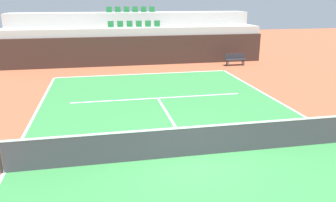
# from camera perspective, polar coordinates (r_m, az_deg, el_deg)

# --- Properties ---
(ground_plane) EXTENTS (80.00, 80.00, 0.00)m
(ground_plane) POSITION_cam_1_polar(r_m,az_deg,el_deg) (10.62, 4.22, -9.19)
(ground_plane) COLOR brown
(court_surface) EXTENTS (11.00, 24.00, 0.01)m
(court_surface) POSITION_cam_1_polar(r_m,az_deg,el_deg) (10.62, 4.22, -9.17)
(court_surface) COLOR #2D7238
(court_surface) RESTS_ON ground_plane
(baseline_far) EXTENTS (11.00, 0.10, 0.00)m
(baseline_far) POSITION_cam_1_polar(r_m,az_deg,el_deg) (21.79, -4.21, 4.55)
(baseline_far) COLOR white
(baseline_far) RESTS_ON court_surface
(sideline_left) EXTENTS (0.10, 24.00, 0.00)m
(sideline_left) POSITION_cam_1_polar(r_m,az_deg,el_deg) (10.66, -25.87, -10.81)
(sideline_left) COLOR white
(sideline_left) RESTS_ON court_surface
(service_line_far) EXTENTS (8.26, 0.10, 0.00)m
(service_line_far) POSITION_cam_1_polar(r_m,az_deg,el_deg) (16.46, -1.72, 0.50)
(service_line_far) COLOR white
(service_line_far) RESTS_ON court_surface
(centre_service_line) EXTENTS (0.10, 6.40, 0.00)m
(centre_service_line) POSITION_cam_1_polar(r_m,az_deg,el_deg) (13.48, 0.59, -3.28)
(centre_service_line) COLOR white
(centre_service_line) RESTS_ON court_surface
(back_wall) EXTENTS (18.84, 0.30, 2.07)m
(back_wall) POSITION_cam_1_polar(r_m,az_deg,el_deg) (24.68, -5.21, 8.40)
(back_wall) COLOR black
(back_wall) RESTS_ON ground_plane
(stands_tier_lower) EXTENTS (18.84, 2.40, 2.62)m
(stands_tier_lower) POSITION_cam_1_polar(r_m,az_deg,el_deg) (25.97, -5.56, 9.42)
(stands_tier_lower) COLOR #9E9E99
(stands_tier_lower) RESTS_ON ground_plane
(stands_tier_upper) EXTENTS (18.84, 2.40, 3.58)m
(stands_tier_upper) POSITION_cam_1_polar(r_m,az_deg,el_deg) (28.28, -6.12, 11.00)
(stands_tier_upper) COLOR #9E9E99
(stands_tier_upper) RESTS_ON ground_plane
(seating_row_lower) EXTENTS (3.90, 0.44, 0.44)m
(seating_row_lower) POSITION_cam_1_polar(r_m,az_deg,el_deg) (25.92, -5.68, 12.59)
(seating_row_lower) COLOR #1E6633
(seating_row_lower) RESTS_ON stands_tier_lower
(seating_row_upper) EXTENTS (3.90, 0.44, 0.44)m
(seating_row_upper) POSITION_cam_1_polar(r_m,az_deg,el_deg) (28.25, -6.26, 14.88)
(seating_row_upper) COLOR #1E6633
(seating_row_upper) RESTS_ON stands_tier_upper
(tennis_net) EXTENTS (11.08, 0.08, 1.07)m
(tennis_net) POSITION_cam_1_polar(r_m,az_deg,el_deg) (10.41, 4.28, -6.68)
(tennis_net) COLOR black
(tennis_net) RESTS_ON court_surface
(player_bench) EXTENTS (1.50, 0.40, 0.85)m
(player_bench) POSITION_cam_1_polar(r_m,az_deg,el_deg) (24.99, 11.22, 7.03)
(player_bench) COLOR #232328
(player_bench) RESTS_ON ground_plane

